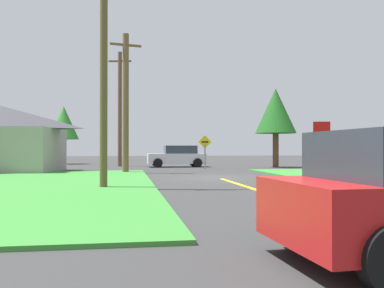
% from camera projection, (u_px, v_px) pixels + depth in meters
% --- Properties ---
extents(ground_plane, '(120.00, 120.00, 0.00)m').
position_uv_depth(ground_plane, '(217.00, 177.00, 20.47)').
color(ground_plane, '#343434').
extents(lane_stripe_center, '(0.20, 14.00, 0.01)m').
position_uv_depth(lane_stripe_center, '(274.00, 196.00, 12.56)').
color(lane_stripe_center, yellow).
rests_on(lane_stripe_center, ground).
extents(stop_sign, '(0.73, 0.21, 2.59)m').
position_uv_depth(stop_sign, '(322.00, 139.00, 18.75)').
color(stop_sign, '#9EA0A8').
rests_on(stop_sign, ground).
extents(car_on_crossroad, '(2.22, 4.31, 1.62)m').
position_uv_depth(car_on_crossroad, '(372.00, 158.00, 27.85)').
color(car_on_crossroad, navy).
rests_on(car_on_crossroad, ground).
extents(car_approaching_junction, '(4.35, 2.07, 1.62)m').
position_uv_depth(car_approaching_junction, '(177.00, 156.00, 32.07)').
color(car_approaching_junction, silver).
rests_on(car_approaching_junction, ground).
extents(utility_pole_near, '(1.80, 0.26, 9.48)m').
position_uv_depth(utility_pole_near, '(104.00, 48.00, 14.67)').
color(utility_pole_near, brown).
rests_on(utility_pole_near, ground).
extents(utility_pole_mid, '(1.78, 0.51, 7.94)m').
position_uv_depth(utility_pole_mid, '(126.00, 102.00, 24.11)').
color(utility_pole_mid, brown).
rests_on(utility_pole_mid, ground).
extents(utility_pole_far, '(1.79, 0.47, 9.01)m').
position_uv_depth(utility_pole_far, '(120.00, 108.00, 33.37)').
color(utility_pole_far, brown).
rests_on(utility_pole_far, ground).
extents(direction_sign, '(0.90, 0.13, 2.29)m').
position_uv_depth(direction_sign, '(205.00, 148.00, 28.73)').
color(direction_sign, slate).
rests_on(direction_sign, ground).
extents(oak_tree_left, '(2.71, 2.71, 5.22)m').
position_uv_depth(oak_tree_left, '(64.00, 123.00, 38.20)').
color(oak_tree_left, brown).
rests_on(oak_tree_left, ground).
extents(pine_tree_center, '(3.03, 3.03, 5.87)m').
position_uv_depth(pine_tree_center, '(276.00, 111.00, 31.47)').
color(pine_tree_center, brown).
rests_on(pine_tree_center, ground).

